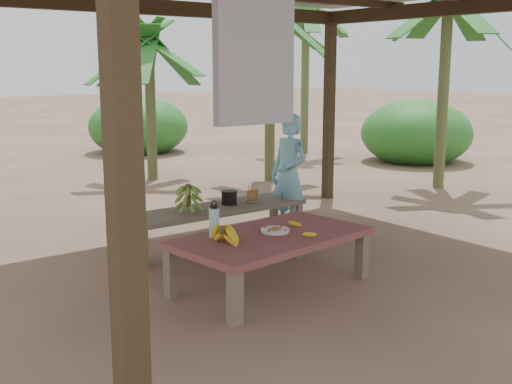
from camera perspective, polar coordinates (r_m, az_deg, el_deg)
ground at (r=6.54m, az=2.40°, el=-6.73°), size 80.00×80.00×0.00m
work_table at (r=5.86m, az=1.32°, el=-4.41°), size 1.90×1.20×0.50m
bench at (r=7.22m, az=-3.62°, el=-1.78°), size 2.20×0.60×0.45m
ripe_banana_bunch at (r=5.51m, az=-3.09°, el=-3.78°), size 0.35×0.32×0.18m
plate at (r=5.91m, az=1.72°, el=-3.44°), size 0.27×0.27×0.04m
loose_banana_front at (r=5.77m, az=4.78°, el=-3.80°), size 0.15×0.07×0.04m
loose_banana_side at (r=6.15m, az=3.48°, el=-2.85°), size 0.12×0.15×0.04m
water_flask at (r=5.73m, az=-3.74°, el=-2.65°), size 0.09×0.09×0.34m
green_banana_stalk at (r=6.99m, az=-6.04°, el=-0.45°), size 0.28×0.28×0.32m
cooking_pot at (r=7.33m, az=-2.40°, el=-0.53°), size 0.18×0.18×0.15m
skewer_rack at (r=7.42m, az=-0.29°, el=-0.02°), size 0.18×0.08×0.24m
woman at (r=7.68m, az=2.95°, el=1.53°), size 0.39×0.56×1.46m
banana_plant_ne at (r=11.29m, az=1.27°, el=14.67°), size 1.80×1.80×3.20m
banana_plant_n at (r=11.56m, az=-9.49°, el=12.02°), size 1.80×1.80×2.69m
banana_plant_e at (r=11.07m, az=16.68°, el=15.19°), size 1.80×1.80×3.37m
banana_plant_far at (r=15.03m, az=4.47°, el=15.68°), size 1.80×1.80×3.72m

